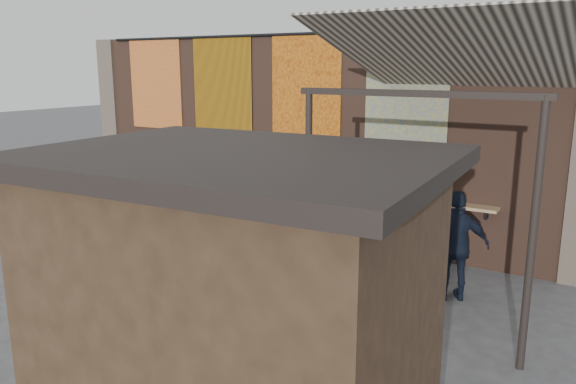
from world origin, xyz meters
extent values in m
plane|color=#474749|center=(0.00, 0.00, 0.00)|extent=(70.00, 70.00, 0.00)
cube|color=brown|center=(0.00, 2.70, 2.00)|extent=(10.00, 0.40, 4.00)
cube|color=#4C4238|center=(-5.20, 2.70, 2.00)|extent=(0.50, 0.50, 4.00)
cube|color=#9E7A51|center=(0.00, 2.33, 1.10)|extent=(8.00, 0.32, 0.05)
cube|color=white|center=(-1.26, 2.30, 1.24)|extent=(0.57, 0.31, 0.23)
cube|color=maroon|center=(-3.60, 2.48, 3.00)|extent=(1.50, 0.02, 2.00)
cube|color=orange|center=(-1.70, 2.48, 3.00)|extent=(1.50, 0.02, 2.00)
cube|color=#C36A18|center=(0.30, 2.48, 3.00)|extent=(1.50, 0.02, 2.00)
cube|color=#26528B|center=(2.30, 2.48, 3.00)|extent=(1.50, 0.02, 2.00)
cylinder|color=black|center=(0.00, 2.47, 3.98)|extent=(9.50, 0.06, 0.06)
imported|color=#8C92CB|center=(-3.38, 1.51, 0.82)|extent=(0.67, 0.51, 1.64)
imported|color=#2E2429|center=(-2.90, 1.69, 0.75)|extent=(0.74, 0.58, 1.51)
imported|color=black|center=(3.70, 0.98, 0.82)|extent=(1.04, 0.82, 1.65)
imported|color=#535458|center=(3.26, -0.05, 0.91)|extent=(1.32, 1.31, 1.83)
imported|color=#9B6F62|center=(1.55, 0.66, 0.79)|extent=(0.90, 0.90, 1.58)
cube|color=black|center=(3.42, -3.95, 1.36)|extent=(2.60, 2.01, 2.71)
cube|color=black|center=(3.42, -3.95, 2.77)|extent=(2.92, 2.31, 0.12)
cube|color=gold|center=(3.36, -2.98, 1.97)|extent=(1.20, 0.11, 0.50)
cube|color=#473321|center=(3.36, -2.98, 0.99)|extent=(2.08, 0.21, 0.06)
cube|color=beige|center=(3.50, 0.90, 3.55)|extent=(3.20, 3.28, 0.97)
cube|color=#33261C|center=(3.50, 2.49, 3.95)|extent=(3.30, 0.08, 0.12)
cube|color=black|center=(3.50, -0.60, 3.08)|extent=(3.00, 0.08, 0.08)
cylinder|color=black|center=(2.10, -0.60, 1.55)|extent=(0.09, 0.09, 3.10)
cylinder|color=black|center=(4.90, -0.60, 1.55)|extent=(0.09, 0.09, 3.10)
camera|label=1|loc=(5.66, -6.97, 3.39)|focal=35.00mm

